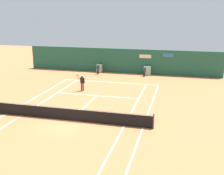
% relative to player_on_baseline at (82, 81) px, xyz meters
% --- Properties ---
extents(ground_plane, '(80.00, 80.00, 0.01)m').
position_rel_player_on_baseline_xyz_m(ground_plane, '(1.90, -7.11, -0.94)').
color(ground_plane, '#C67042').
extents(tennis_net, '(12.10, 0.10, 1.07)m').
position_rel_player_on_baseline_xyz_m(tennis_net, '(1.90, -7.69, -0.44)').
color(tennis_net, '#4C4C51').
rests_on(tennis_net, ground_plane).
extents(sponsor_back_wall, '(25.00, 1.02, 3.10)m').
position_rel_player_on_baseline_xyz_m(sponsor_back_wall, '(1.93, 9.28, 0.55)').
color(sponsor_back_wall, '#1E5642').
rests_on(sponsor_back_wall, ground_plane).
extents(player_on_baseline, '(0.65, 0.65, 1.80)m').
position_rel_player_on_baseline_xyz_m(player_on_baseline, '(0.00, 0.00, 0.00)').
color(player_on_baseline, black).
rests_on(player_on_baseline, ground_plane).
extents(ball_kid_left_post, '(0.43, 0.20, 1.29)m').
position_rel_player_on_baseline_xyz_m(ball_kid_left_post, '(5.13, 7.75, -0.21)').
color(ball_kid_left_post, black).
rests_on(ball_kid_left_post, ground_plane).
extents(ball_kid_centre_post, '(0.43, 0.21, 1.31)m').
position_rel_player_on_baseline_xyz_m(ball_kid_centre_post, '(-0.73, 7.75, -0.19)').
color(ball_kid_centre_post, black).
rests_on(ball_kid_centre_post, ground_plane).
extents(tennis_ball_near_service_line, '(0.07, 0.07, 0.07)m').
position_rel_player_on_baseline_xyz_m(tennis_ball_near_service_line, '(-0.36, 2.38, -0.91)').
color(tennis_ball_near_service_line, '#CCE033').
rests_on(tennis_ball_near_service_line, ground_plane).
extents(tennis_ball_mid_court, '(0.07, 0.07, 0.07)m').
position_rel_player_on_baseline_xyz_m(tennis_ball_mid_court, '(-0.77, -3.11, -0.91)').
color(tennis_ball_mid_court, '#CCE033').
rests_on(tennis_ball_mid_court, ground_plane).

